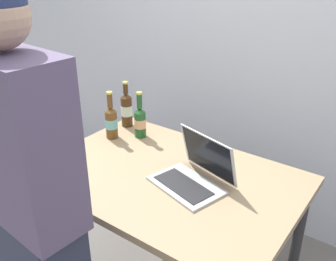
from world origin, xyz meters
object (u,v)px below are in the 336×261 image
at_px(laptop, 195,173).
at_px(beer_bottle_green, 111,121).
at_px(beer_bottle_amber, 140,121).
at_px(beer_bottle_brown, 127,109).
at_px(person_figure, 36,224).

height_order(laptop, beer_bottle_green, beer_bottle_green).
bearing_deg(beer_bottle_green, beer_bottle_amber, 40.66).
bearing_deg(laptop, beer_bottle_brown, 156.68).
distance_m(laptop, beer_bottle_amber, 0.59).
distance_m(beer_bottle_brown, person_figure, 1.15).
bearing_deg(beer_bottle_green, beer_bottle_brown, 102.50).
relative_size(beer_bottle_amber, beer_bottle_green, 0.98).
relative_size(beer_bottle_brown, beer_bottle_amber, 1.04).
bearing_deg(beer_bottle_green, laptop, -10.48).
distance_m(beer_bottle_green, person_figure, 0.97).
bearing_deg(beer_bottle_brown, person_figure, -64.86).
height_order(laptop, beer_bottle_amber, beer_bottle_amber).
distance_m(beer_bottle_brown, beer_bottle_amber, 0.19).
relative_size(laptop, beer_bottle_green, 1.40).
relative_size(laptop, beer_bottle_brown, 1.38).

